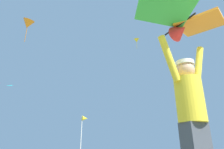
{
  "coord_description": "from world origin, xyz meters",
  "views": [
    {
      "loc": [
        -2.11,
        -1.7,
        0.5
      ],
      "look_at": [
        -0.2,
        2.31,
        2.22
      ],
      "focal_mm": 32.06,
      "sensor_mm": 36.0,
      "label": 1
    }
  ],
  "objects_px": {
    "kite_flyer_person": "(192,113)",
    "marker_flag": "(84,122)",
    "distant_kite_orange_low_left": "(28,24)",
    "distant_kite_teal_mid_right": "(10,85)",
    "distant_kite_yellow_high_left": "(137,41)",
    "held_stunt_kite": "(182,22)"
  },
  "relations": [
    {
      "from": "distant_kite_orange_low_left",
      "to": "distant_kite_yellow_high_left",
      "type": "relative_size",
      "value": 0.97
    },
    {
      "from": "distant_kite_orange_low_left",
      "to": "held_stunt_kite",
      "type": "bearing_deg",
      "value": -77.63
    },
    {
      "from": "distant_kite_orange_low_left",
      "to": "distant_kite_teal_mid_right",
      "type": "height_order",
      "value": "distant_kite_teal_mid_right"
    },
    {
      "from": "distant_kite_yellow_high_left",
      "to": "distant_kite_teal_mid_right",
      "type": "height_order",
      "value": "distant_kite_yellow_high_left"
    },
    {
      "from": "held_stunt_kite",
      "to": "distant_kite_teal_mid_right",
      "type": "height_order",
      "value": "distant_kite_teal_mid_right"
    },
    {
      "from": "kite_flyer_person",
      "to": "distant_kite_teal_mid_right",
      "type": "distance_m",
      "value": 35.78
    },
    {
      "from": "kite_flyer_person",
      "to": "marker_flag",
      "type": "bearing_deg",
      "value": 81.74
    },
    {
      "from": "held_stunt_kite",
      "to": "marker_flag",
      "type": "distance_m",
      "value": 7.88
    },
    {
      "from": "kite_flyer_person",
      "to": "distant_kite_yellow_high_left",
      "type": "height_order",
      "value": "distant_kite_yellow_high_left"
    },
    {
      "from": "distant_kite_orange_low_left",
      "to": "distant_kite_yellow_high_left",
      "type": "bearing_deg",
      "value": 33.74
    },
    {
      "from": "distant_kite_orange_low_left",
      "to": "distant_kite_teal_mid_right",
      "type": "distance_m",
      "value": 24.72
    },
    {
      "from": "kite_flyer_person",
      "to": "marker_flag",
      "type": "xyz_separation_m",
      "value": [
        1.12,
        7.73,
        0.91
      ]
    },
    {
      "from": "distant_kite_orange_low_left",
      "to": "marker_flag",
      "type": "distance_m",
      "value": 7.04
    },
    {
      "from": "kite_flyer_person",
      "to": "marker_flag",
      "type": "height_order",
      "value": "marker_flag"
    },
    {
      "from": "distant_kite_yellow_high_left",
      "to": "distant_kite_orange_low_left",
      "type": "bearing_deg",
      "value": -146.26
    },
    {
      "from": "distant_kite_teal_mid_right",
      "to": "distant_kite_orange_low_left",
      "type": "bearing_deg",
      "value": -86.53
    },
    {
      "from": "distant_kite_orange_low_left",
      "to": "distant_kite_yellow_high_left",
      "type": "height_order",
      "value": "distant_kite_yellow_high_left"
    },
    {
      "from": "distant_kite_teal_mid_right",
      "to": "marker_flag",
      "type": "xyz_separation_m",
      "value": [
        4.74,
        -26.47,
        -8.98
      ]
    },
    {
      "from": "distant_kite_orange_low_left",
      "to": "distant_kite_teal_mid_right",
      "type": "xyz_separation_m",
      "value": [
        -1.48,
        24.49,
        3.06
      ]
    },
    {
      "from": "held_stunt_kite",
      "to": "distant_kite_teal_mid_right",
      "type": "relative_size",
      "value": 1.62
    },
    {
      "from": "kite_flyer_person",
      "to": "distant_kite_yellow_high_left",
      "type": "xyz_separation_m",
      "value": [
        11.94,
        19.11,
        14.34
      ]
    },
    {
      "from": "held_stunt_kite",
      "to": "marker_flag",
      "type": "bearing_deg",
      "value": 81.82
    }
  ]
}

